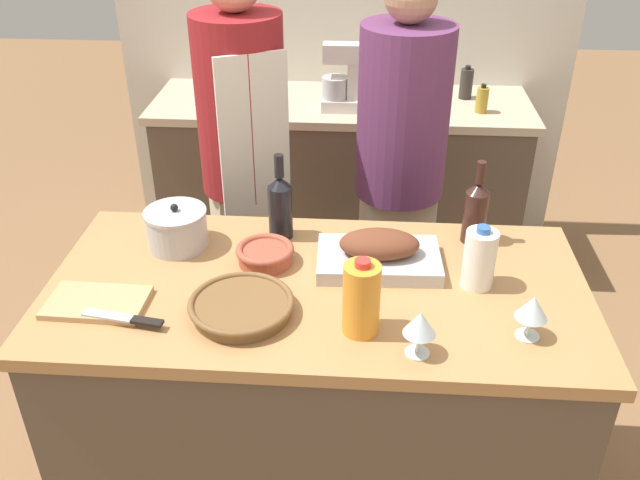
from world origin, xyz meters
The scene contains 20 objects.
kitchen_island centered at (0.00, 0.00, 0.46)m, with size 1.58×0.77×0.92m.
back_counter centered at (0.00, 1.63, 0.45)m, with size 1.89×0.60×0.90m.
back_wall centered at (0.00, 1.98, 1.27)m, with size 2.39×0.10×2.55m.
roasting_pan centered at (0.18, 0.11, 0.96)m, with size 0.38×0.24×0.12m.
wicker_basket centered at (-0.19, -0.16, 0.94)m, with size 0.29×0.29×0.05m.
cutting_board centered at (-0.60, -0.15, 0.93)m, with size 0.28×0.17×0.02m.
stock_pot centered at (-0.46, 0.18, 0.98)m, with size 0.20×0.20×0.15m.
mixing_bowl centered at (-0.17, 0.10, 0.95)m, with size 0.18×0.18×0.06m.
juice_jug centered at (0.13, -0.20, 1.02)m, with size 0.10×0.10×0.22m.
milk_jug centered at (0.46, 0.03, 1.01)m, with size 0.09×0.09×0.19m.
wine_bottle_green centered at (-0.14, 0.27, 1.03)m, with size 0.08×0.08×0.29m.
wine_bottle_dark centered at (0.48, 0.28, 1.03)m, with size 0.07×0.07×0.28m.
wine_glass_left centered at (0.28, -0.29, 1.01)m, with size 0.08×0.08×0.13m.
wine_glass_right centered at (0.57, -0.20, 1.01)m, with size 0.08×0.08×0.13m.
knife_chef centered at (-0.50, -0.22, 0.94)m, with size 0.23×0.07×0.01m.
stand_mixer centered at (0.00, 1.52, 1.03)m, with size 0.18×0.14×0.32m.
condiment_bottle_tall centered at (0.62, 1.72, 0.97)m, with size 0.06×0.06×0.17m.
condiment_bottle_short centered at (0.67, 1.52, 0.96)m, with size 0.06×0.06×0.14m.
person_cook_aproned centered at (-0.35, 0.81, 0.94)m, with size 0.36×0.38×1.70m.
person_cook_guest centered at (0.27, 0.86, 0.91)m, with size 0.35×0.35×1.66m.
Camera 1 is at (0.12, -1.62, 2.05)m, focal length 38.00 mm.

